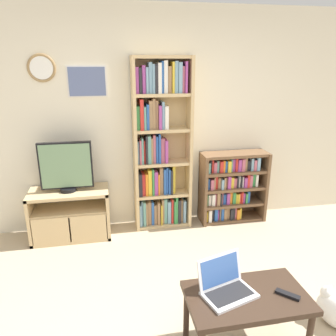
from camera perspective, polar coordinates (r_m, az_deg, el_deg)
wall_back at (r=3.98m, az=-1.95°, el=8.26°), size 5.91×0.09×2.60m
tv_stand at (r=4.00m, az=-16.60°, el=-7.73°), size 0.89×0.42×0.58m
television at (r=3.80m, az=-17.31°, el=0.13°), size 0.57×0.18×0.57m
bookshelf_tall at (r=3.89m, az=-1.45°, el=3.44°), size 0.68×0.26×2.05m
bookshelf_short at (r=4.27m, az=10.74°, el=-3.15°), size 0.84×0.30×0.90m
coffee_table at (r=2.48m, az=13.53°, el=-21.80°), size 0.83×0.47×0.47m
laptop at (r=2.41m, az=9.94°, el=-19.34°), size 0.41×0.35×0.24m
remote_near_laptop at (r=2.51m, az=20.12°, el=-19.99°), size 0.14×0.14×0.02m
cat at (r=3.08m, az=27.02°, el=-21.06°), size 0.38×0.49×0.31m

